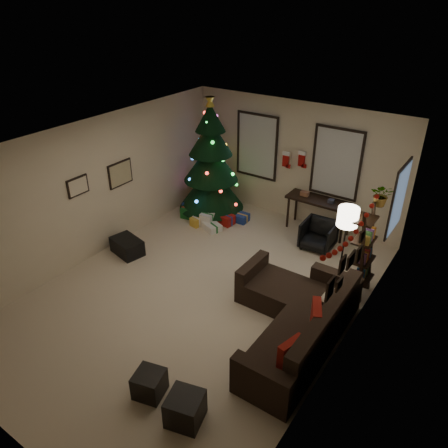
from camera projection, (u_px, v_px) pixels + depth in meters
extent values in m
plane|color=beige|center=(200.00, 293.00, 7.63)|extent=(7.00, 7.00, 0.00)
plane|color=white|center=(195.00, 146.00, 6.33)|extent=(7.00, 7.00, 0.00)
plane|color=beige|center=(295.00, 162.00, 9.50)|extent=(5.00, 0.00, 5.00)
plane|color=beige|center=(94.00, 190.00, 8.22)|extent=(0.00, 7.00, 7.00)
plane|color=beige|center=(347.00, 278.00, 5.74)|extent=(0.00, 7.00, 7.00)
cube|color=#728CB2|center=(257.00, 146.00, 9.86)|extent=(0.94, 0.02, 1.35)
cube|color=beige|center=(257.00, 146.00, 9.86)|extent=(0.94, 0.03, 1.35)
cube|color=#728CB2|center=(337.00, 163.00, 8.92)|extent=(0.94, 0.02, 1.35)
cube|color=beige|center=(337.00, 163.00, 8.92)|extent=(0.94, 0.03, 1.35)
cube|color=#728CB2|center=(399.00, 199.00, 7.52)|extent=(0.05, 0.27, 1.17)
cube|color=beige|center=(399.00, 199.00, 7.52)|extent=(0.05, 0.45, 1.17)
cylinder|color=black|center=(212.00, 206.00, 10.28)|extent=(0.11, 0.11, 0.33)
cone|color=black|center=(211.00, 186.00, 10.04)|extent=(1.51, 1.51, 1.06)
cone|color=black|center=(211.00, 161.00, 9.75)|extent=(1.25, 1.25, 0.89)
cone|color=black|center=(210.00, 137.00, 9.48)|extent=(0.98, 0.98, 0.78)
cone|color=black|center=(210.00, 117.00, 9.26)|extent=(0.67, 0.67, 0.61)
cylinder|color=maroon|center=(212.00, 211.00, 10.35)|extent=(1.23, 1.23, 0.04)
cube|color=maroon|center=(226.00, 219.00, 9.79)|extent=(0.35, 0.28, 0.22)
cube|color=silver|center=(207.00, 220.00, 9.71)|extent=(0.28, 0.25, 0.30)
cube|color=navy|center=(242.00, 218.00, 9.90)|extent=(0.25, 0.30, 0.18)
cube|color=#14591E|center=(188.00, 213.00, 10.05)|extent=(0.30, 0.22, 0.25)
cube|color=gold|center=(196.00, 222.00, 9.72)|extent=(0.22, 0.22, 0.20)
cube|color=maroon|center=(196.00, 204.00, 10.42)|extent=(0.26, 0.26, 0.28)
cube|color=silver|center=(212.00, 227.00, 9.57)|extent=(0.40, 0.30, 0.15)
cube|color=navy|center=(192.00, 208.00, 10.24)|extent=(0.33, 0.32, 0.29)
cube|color=#14591E|center=(225.00, 210.00, 10.15)|extent=(0.37, 0.26, 0.29)
cube|color=black|center=(303.00, 335.00, 6.43)|extent=(0.85, 2.26, 0.39)
cube|color=black|center=(326.00, 322.00, 6.06)|extent=(0.20, 2.26, 0.46)
cube|color=black|center=(261.00, 385.00, 5.49)|extent=(0.85, 0.20, 0.62)
cube|color=black|center=(335.00, 288.00, 7.26)|extent=(0.85, 0.20, 0.62)
cube|color=black|center=(276.00, 292.00, 7.35)|extent=(0.80, 0.85, 0.39)
cube|color=black|center=(252.00, 277.00, 7.53)|extent=(0.18, 0.85, 0.62)
cube|color=maroon|center=(290.00, 353.00, 5.53)|extent=(0.21, 0.41, 0.40)
cube|color=maroon|center=(316.00, 319.00, 6.10)|extent=(0.30, 0.46, 0.45)
cube|color=#C2B69D|center=(326.00, 305.00, 6.37)|extent=(0.13, 0.39, 0.39)
cube|color=black|center=(150.00, 384.00, 5.67)|extent=(0.45, 0.45, 0.35)
cube|color=black|center=(185.00, 409.00, 5.31)|extent=(0.52, 0.52, 0.40)
cube|color=black|center=(320.00, 201.00, 9.21)|extent=(1.41, 0.50, 0.05)
cylinder|color=black|center=(288.00, 213.00, 9.56)|extent=(0.05, 0.05, 0.71)
cylinder|color=black|center=(296.00, 206.00, 9.85)|extent=(0.05, 0.05, 0.71)
cylinder|color=black|center=(342.00, 228.00, 8.95)|extent=(0.05, 0.05, 0.71)
cylinder|color=black|center=(349.00, 221.00, 9.24)|extent=(0.05, 0.05, 0.71)
imported|color=black|center=(318.00, 235.00, 8.80)|extent=(0.61, 0.58, 0.61)
cube|color=black|center=(362.00, 259.00, 7.05)|extent=(0.05, 0.05, 1.68)
cube|color=black|center=(371.00, 247.00, 7.38)|extent=(0.05, 0.05, 1.68)
cube|color=black|center=(360.00, 278.00, 7.48)|extent=(0.30, 0.47, 0.03)
cube|color=black|center=(363.00, 260.00, 7.30)|extent=(0.30, 0.47, 0.03)
cube|color=black|center=(367.00, 241.00, 7.12)|extent=(0.30, 0.47, 0.03)
cube|color=black|center=(371.00, 221.00, 6.94)|extent=(0.30, 0.47, 0.03)
imported|color=#4C4C4C|center=(383.00, 192.00, 7.02)|extent=(0.52, 0.47, 0.51)
cylinder|color=black|center=(337.00, 289.00, 7.72)|extent=(0.28, 0.28, 0.03)
cylinder|color=black|center=(342.00, 256.00, 7.38)|extent=(0.03, 0.03, 1.37)
cylinder|color=white|center=(348.00, 217.00, 7.01)|extent=(0.34, 0.34, 0.32)
cube|color=black|center=(120.00, 174.00, 8.65)|extent=(0.04, 0.60, 0.50)
cube|color=tan|center=(120.00, 174.00, 8.65)|extent=(0.01, 0.54, 0.45)
cube|color=black|center=(78.00, 186.00, 7.86)|extent=(0.04, 0.45, 0.35)
cube|color=beige|center=(78.00, 186.00, 7.86)|extent=(0.01, 0.41, 0.31)
cube|color=black|center=(330.00, 289.00, 5.22)|extent=(0.03, 0.22, 0.28)
cube|color=black|center=(342.00, 265.00, 5.40)|extent=(0.03, 0.18, 0.22)
cube|color=black|center=(339.00, 284.00, 5.55)|extent=(0.03, 0.20, 0.16)
cube|color=black|center=(351.00, 260.00, 5.71)|extent=(0.03, 0.26, 0.20)
cube|color=black|center=(359.00, 254.00, 6.01)|extent=(0.03, 0.18, 0.24)
cube|color=black|center=(362.00, 236.00, 5.87)|extent=(0.03, 0.16, 0.16)
cube|color=#990F0C|center=(286.00, 160.00, 9.44)|extent=(0.14, 0.04, 0.30)
cube|color=white|center=(286.00, 153.00, 9.36)|extent=(0.16, 0.05, 0.08)
cube|color=#990F0C|center=(288.00, 166.00, 9.46)|extent=(0.10, 0.04, 0.08)
cube|color=#990F0C|center=(302.00, 160.00, 9.32)|extent=(0.14, 0.04, 0.30)
cube|color=white|center=(302.00, 153.00, 9.24)|extent=(0.16, 0.05, 0.08)
cube|color=#990F0C|center=(304.00, 166.00, 9.35)|extent=(0.10, 0.04, 0.08)
cube|color=black|center=(127.00, 246.00, 8.69)|extent=(0.73, 0.56, 0.32)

